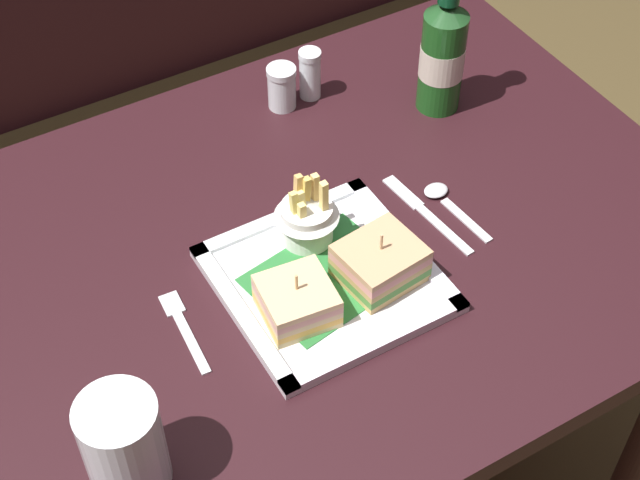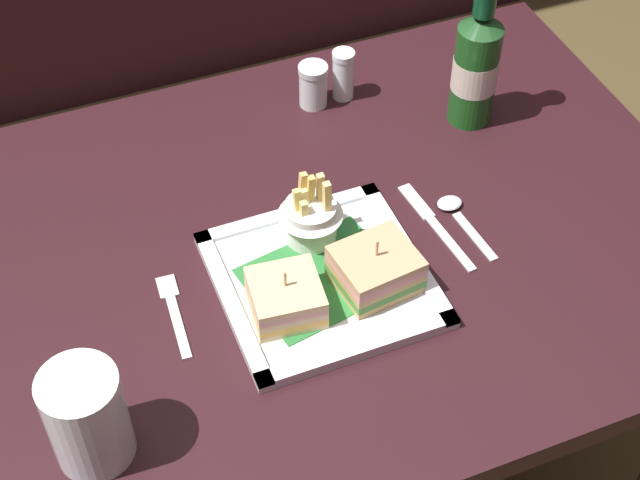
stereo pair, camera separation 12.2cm
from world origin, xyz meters
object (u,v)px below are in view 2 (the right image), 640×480
(square_plate, at_px, (322,280))
(sandwich_half_right, at_px, (376,269))
(fork, at_px, (174,310))
(dining_table, at_px, (319,310))
(sandwich_half_left, at_px, (286,298))
(beer_bottle, at_px, (476,63))
(salt_shaker, at_px, (313,88))
(spoon, at_px, (456,211))
(water_glass, at_px, (89,422))
(pepper_shaker, at_px, (343,77))
(fries_cup, at_px, (311,216))
(knife, at_px, (433,222))

(square_plate, relative_size, sandwich_half_right, 2.43)
(fork, bearing_deg, dining_table, 12.11)
(square_plate, relative_size, sandwich_half_left, 2.77)
(sandwich_half_right, height_order, beer_bottle, beer_bottle)
(fork, bearing_deg, sandwich_half_right, -13.28)
(beer_bottle, bearing_deg, salt_shaker, 150.45)
(spoon, bearing_deg, square_plate, -167.76)
(water_glass, distance_m, pepper_shaker, 0.68)
(sandwich_half_right, bearing_deg, dining_table, 108.72)
(square_plate, height_order, sandwich_half_right, sandwich_half_right)
(fries_cup, relative_size, beer_bottle, 0.40)
(sandwich_half_left, xyz_separation_m, spoon, (0.27, 0.08, -0.03))
(spoon, bearing_deg, sandwich_half_left, -164.08)
(sandwich_half_right, xyz_separation_m, beer_bottle, (0.27, 0.25, 0.06))
(dining_table, xyz_separation_m, fries_cup, (-0.01, -0.00, 0.20))
(square_plate, bearing_deg, knife, 13.32)
(sandwich_half_right, bearing_deg, salt_shaker, 80.39)
(sandwich_half_left, bearing_deg, beer_bottle, 33.28)
(dining_table, relative_size, knife, 6.05)
(fries_cup, bearing_deg, beer_bottle, 25.88)
(fries_cup, xyz_separation_m, beer_bottle, (0.31, 0.15, 0.05))
(dining_table, relative_size, fries_cup, 10.10)
(beer_bottle, height_order, spoon, beer_bottle)
(beer_bottle, bearing_deg, spoon, -122.53)
(sandwich_half_left, xyz_separation_m, beer_bottle, (0.39, 0.25, 0.07))
(knife, distance_m, pepper_shaker, 0.30)
(knife, xyz_separation_m, pepper_shaker, (-0.01, 0.29, 0.03))
(sandwich_half_right, relative_size, spoon, 0.85)
(fries_cup, bearing_deg, knife, -9.35)
(sandwich_half_left, height_order, salt_shaker, sandwich_half_left)
(beer_bottle, distance_m, salt_shaker, 0.24)
(square_plate, xyz_separation_m, spoon, (0.21, 0.05, -0.00))
(fries_cup, bearing_deg, pepper_shaker, 59.60)
(dining_table, xyz_separation_m, beer_bottle, (0.30, 0.15, 0.25))
(fries_cup, xyz_separation_m, pepper_shaker, (0.16, 0.27, -0.02))
(dining_table, bearing_deg, beer_bottle, 26.39)
(fork, relative_size, knife, 0.77)
(knife, relative_size, salt_shaker, 2.55)
(pepper_shaker, bearing_deg, beer_bottle, -36.64)
(beer_bottle, distance_m, pepper_shaker, 0.20)
(water_glass, height_order, pepper_shaker, water_glass)
(sandwich_half_right, xyz_separation_m, salt_shaker, (0.06, 0.37, -0.01))
(square_plate, distance_m, sandwich_half_left, 0.07)
(fries_cup, distance_m, pepper_shaker, 0.31)
(spoon, xyz_separation_m, pepper_shaker, (-0.04, 0.29, 0.03))
(square_plate, height_order, water_glass, water_glass)
(square_plate, xyz_separation_m, sandwich_half_right, (0.06, -0.03, 0.03))
(sandwich_half_right, height_order, knife, sandwich_half_right)
(fries_cup, height_order, fork, fries_cup)
(sandwich_half_left, relative_size, salt_shaker, 1.35)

